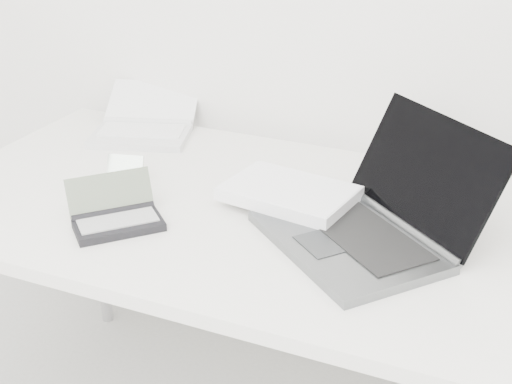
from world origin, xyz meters
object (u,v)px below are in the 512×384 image
at_px(netbook_open_white, 144,125).
at_px(desk, 276,231).
at_px(palmtop_charcoal, 116,217).
at_px(laptop_large, 342,211).

bearing_deg(netbook_open_white, desk, -47.44).
xyz_separation_m(desk, netbook_open_white, (-0.51, 0.30, 0.07)).
bearing_deg(palmtop_charcoal, netbook_open_white, 68.81).
bearing_deg(laptop_large, netbook_open_white, -165.28).
relative_size(desk, netbook_open_white, 4.19).
distance_m(desk, laptop_large, 0.17).
distance_m(desk, palmtop_charcoal, 0.35).
distance_m(desk, netbook_open_white, 0.60).
height_order(desk, netbook_open_white, netbook_open_white).
bearing_deg(palmtop_charcoal, desk, -12.95).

